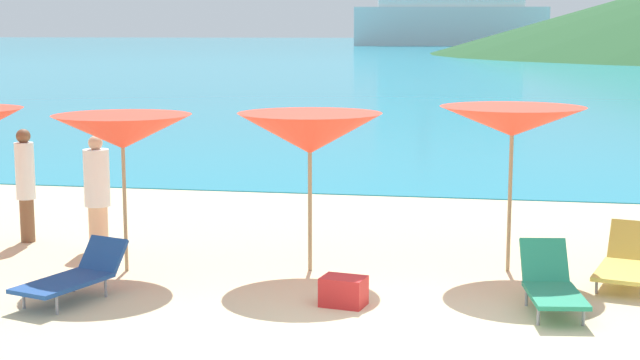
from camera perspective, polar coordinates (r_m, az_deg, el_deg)
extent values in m
cube|color=beige|center=(19.65, 7.60, -0.80)|extent=(50.00, 100.00, 0.30)
cube|color=teal|center=(237.93, 10.24, 8.03)|extent=(650.00, 440.00, 0.02)
cylinder|color=#9E7F59|center=(12.69, -11.65, -1.06)|extent=(0.05, 0.05, 1.96)
cone|color=red|center=(12.57, -11.77, 2.86)|extent=(1.87, 1.87, 0.44)
sphere|color=#9E7F59|center=(12.56, -11.79, 3.49)|extent=(0.07, 0.07, 0.07)
cylinder|color=#9E7F59|center=(12.45, -0.61, -1.07)|extent=(0.05, 0.05, 1.96)
cone|color=red|center=(12.33, -0.61, 2.82)|extent=(2.05, 2.05, 0.53)
sphere|color=#9E7F59|center=(12.32, -0.61, 3.57)|extent=(0.07, 0.07, 0.07)
cylinder|color=#9E7F59|center=(12.66, 11.33, -0.80)|extent=(0.05, 0.05, 2.08)
cone|color=red|center=(12.54, 11.46, 3.47)|extent=(2.04, 2.04, 0.38)
sphere|color=#9E7F59|center=(12.53, 11.48, 4.04)|extent=(0.07, 0.07, 0.07)
cube|color=#1E478C|center=(11.49, -15.20, -5.98)|extent=(0.92, 1.29, 0.05)
cube|color=#1E478C|center=(11.96, -12.87, -4.39)|extent=(0.63, 0.47, 0.40)
cylinder|color=gray|center=(11.45, -17.36, -6.84)|extent=(0.04, 0.04, 0.22)
cylinder|color=gray|center=(11.10, -15.52, -7.25)|extent=(0.04, 0.04, 0.22)
cylinder|color=gray|center=(12.01, -14.57, -5.99)|extent=(0.04, 0.04, 0.22)
cylinder|color=gray|center=(11.68, -12.74, -6.34)|extent=(0.04, 0.04, 0.22)
cube|color=#268C66|center=(10.92, 13.94, -6.75)|extent=(0.71, 1.11, 0.05)
cube|color=#268C66|center=(11.51, 13.31, -4.74)|extent=(0.59, 0.45, 0.49)
cylinder|color=gray|center=(10.61, 12.96, -7.92)|extent=(0.04, 0.04, 0.22)
cylinder|color=gray|center=(10.71, 15.53, -7.86)|extent=(0.04, 0.04, 0.22)
cylinder|color=gray|center=(11.30, 12.29, -6.86)|extent=(0.04, 0.04, 0.22)
cylinder|color=gray|center=(11.39, 14.70, -6.82)|extent=(0.04, 0.04, 0.22)
cube|color=#D8BF4C|center=(12.31, 17.76, -5.24)|extent=(0.90, 1.28, 0.05)
cube|color=#D8BF4C|center=(12.96, 18.25, -3.49)|extent=(0.65, 0.47, 0.50)
cylinder|color=gray|center=(12.03, 16.26, -6.10)|extent=(0.04, 0.04, 0.19)
cylinder|color=gray|center=(12.81, 16.85, -5.22)|extent=(0.04, 0.04, 0.19)
cylinder|color=#DBAA84|center=(14.19, -13.15, -2.79)|extent=(0.28, 0.28, 0.64)
cylinder|color=white|center=(14.07, -13.26, 0.13)|extent=(0.37, 0.37, 0.83)
sphere|color=#DBAA84|center=(14.00, -13.33, 2.18)|extent=(0.21, 0.21, 0.21)
cylinder|color=brown|center=(14.95, -17.16, -2.33)|extent=(0.21, 0.21, 0.66)
cylinder|color=white|center=(14.83, -17.29, 0.53)|extent=(0.28, 0.28, 0.85)
sphere|color=brown|center=(14.76, -17.38, 2.53)|extent=(0.21, 0.21, 0.21)
cube|color=red|center=(11.04, 1.42, -6.69)|extent=(0.56, 0.45, 0.34)
cube|color=silver|center=(210.92, 7.79, 9.11)|extent=(42.34, 13.48, 8.26)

